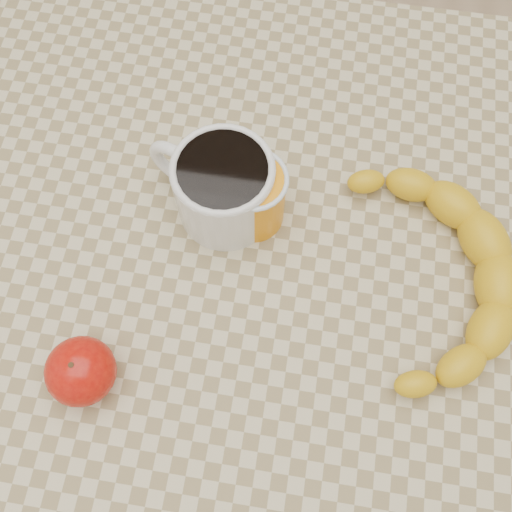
# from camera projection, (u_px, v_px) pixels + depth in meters

# --- Properties ---
(ground) EXTENTS (3.00, 3.00, 0.00)m
(ground) POSITION_uv_depth(u_px,v_px,m) (256.00, 378.00, 1.33)
(ground) COLOR tan
(ground) RESTS_ON ground
(table) EXTENTS (0.80, 0.80, 0.75)m
(table) POSITION_uv_depth(u_px,v_px,m) (256.00, 287.00, 0.71)
(table) COLOR #BFB187
(table) RESTS_ON ground
(coffee_mug) EXTENTS (0.16, 0.14, 0.09)m
(coffee_mug) POSITION_uv_depth(u_px,v_px,m) (222.00, 186.00, 0.61)
(coffee_mug) COLOR silver
(coffee_mug) RESTS_ON table
(orange_juice_glass) EXTENTS (0.07, 0.07, 0.09)m
(orange_juice_glass) POSITION_uv_depth(u_px,v_px,m) (253.00, 197.00, 0.61)
(orange_juice_glass) COLOR orange
(orange_juice_glass) RESTS_ON table
(apple) EXTENTS (0.08, 0.08, 0.06)m
(apple) POSITION_uv_depth(u_px,v_px,m) (81.00, 371.00, 0.55)
(apple) COLOR #970705
(apple) RESTS_ON table
(banana) EXTENTS (0.29, 0.36, 0.05)m
(banana) POSITION_uv_depth(u_px,v_px,m) (435.00, 275.00, 0.60)
(banana) COLOR gold
(banana) RESTS_ON table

